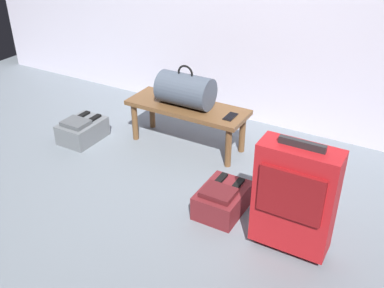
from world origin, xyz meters
The scene contains 7 objects.
ground_plane centered at (0.00, 0.00, 0.00)m, with size 6.60×6.60×0.00m, color slate.
bench centered at (-0.17, 0.85, 0.31)m, with size 1.00×0.36×0.37m.
duffel_bag_slate centered at (-0.19, 0.85, 0.50)m, with size 0.44×0.26×0.34m.
cell_phone centered at (0.22, 0.83, 0.37)m, with size 0.07×0.14×0.01m.
suitcase_upright_red centered at (0.98, 0.06, 0.38)m, with size 0.45×0.21×0.74m.
backpack_maroon centered at (0.48, 0.20, 0.09)m, with size 0.28×0.38×0.21m.
backpack_grey centered at (-1.00, 0.49, 0.09)m, with size 0.28×0.38×0.21m.
Camera 1 is at (1.48, -1.96, 1.88)m, focal length 41.58 mm.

